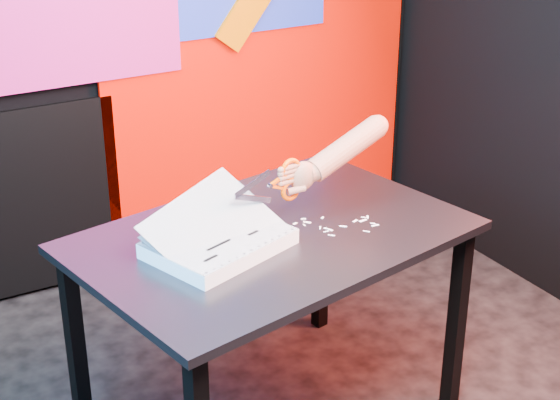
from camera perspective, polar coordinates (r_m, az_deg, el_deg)
room at (r=2.45m, az=1.86°, el=9.08°), size 3.01×3.01×2.71m
backdrop at (r=3.85m, az=-9.00°, el=8.39°), size 2.88×0.05×2.08m
work_table at (r=2.82m, az=-0.55°, el=-3.76°), size 1.37×1.04×0.75m
printout_stack at (r=2.67m, az=-4.08°, el=-2.84°), size 0.50×0.42×0.22m
scissors at (r=2.79m, az=0.42°, el=1.27°), size 0.26×0.05×0.15m
hand_forearm at (r=2.91m, az=3.95°, el=3.18°), size 0.46×0.13×0.19m
paper_clippings at (r=2.85m, az=3.92°, el=-1.60°), size 0.26×0.20×0.00m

